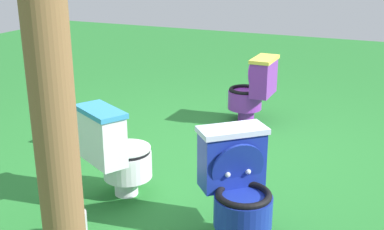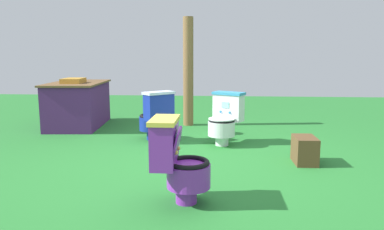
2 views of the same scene
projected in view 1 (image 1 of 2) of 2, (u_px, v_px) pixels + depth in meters
name	position (u px, v px, depth m)	size (l,w,h in m)	color
ground	(210.00, 159.00, 4.43)	(14.00, 14.00, 0.00)	#26752D
toilet_purple	(253.00, 89.00, 5.28)	(0.44, 0.49, 0.73)	purple
toilet_white	(116.00, 152.00, 3.64)	(0.62, 0.59, 0.73)	white
toilet_blue	(238.00, 185.00, 3.11)	(0.63, 0.63, 0.73)	#192D9E
wooden_post	(59.00, 167.00, 2.02)	(0.18, 0.18, 1.88)	brown
small_crate	(84.00, 127.00, 4.78)	(0.38, 0.24, 0.31)	brown
lemon_bucket	(70.00, 228.00, 3.10)	(0.22, 0.22, 0.28)	#B7B7BF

